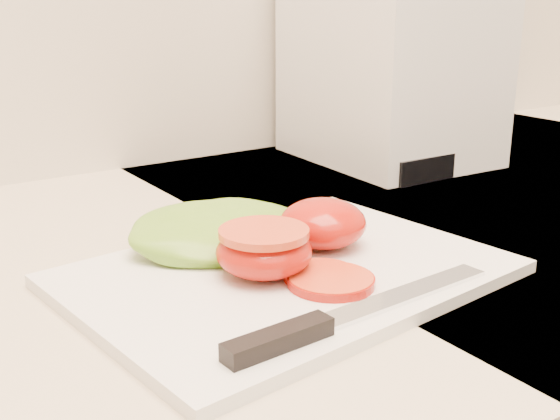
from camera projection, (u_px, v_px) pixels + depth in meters
cutting_board at (287, 273)px, 0.55m from camera, size 0.35×0.27×0.01m
tomato_half_dome at (323, 223)px, 0.59m from camera, size 0.07×0.07×0.04m
tomato_half_cut at (264, 250)px, 0.53m from camera, size 0.07×0.07×0.04m
tomato_slice_0 at (331, 281)px, 0.52m from camera, size 0.06×0.06×0.01m
tomato_slice_1 at (321, 275)px, 0.53m from camera, size 0.06×0.06×0.01m
lettuce_leaf_0 at (222, 232)px, 0.59m from camera, size 0.18×0.14×0.03m
knife at (332, 320)px, 0.45m from camera, size 0.23×0.04×0.01m
appliance at (391, 45)px, 0.91m from camera, size 0.21×0.26×0.30m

